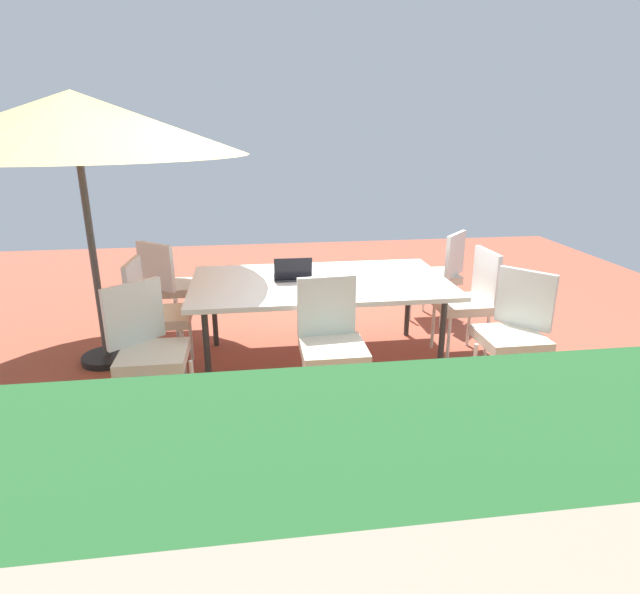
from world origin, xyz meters
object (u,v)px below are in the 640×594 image
at_px(dining_table, 320,285).
at_px(chair_southwest, 440,271).
at_px(chair_north, 331,339).
at_px(chair_northeast, 148,345).
at_px(chair_southeast, 169,283).
at_px(cup, 337,282).
at_px(chair_east, 155,310).
at_px(chair_west, 469,298).
at_px(laptop, 293,275).
at_px(chair_northwest, 514,329).
at_px(patio_umbrella, 74,124).

relative_size(dining_table, chair_southwest, 2.24).
bearing_deg(chair_north, chair_northeast, 172.67).
distance_m(chair_southeast, cup, 1.82).
height_order(dining_table, chair_southwest, chair_southwest).
bearing_deg(dining_table, chair_southwest, -149.11).
bearing_deg(chair_east, chair_west, -87.24).
bearing_deg(laptop, chair_northwest, 152.73).
xyz_separation_m(patio_umbrella, chair_east, (-0.50, 0.25, -1.48)).
bearing_deg(chair_northeast, chair_west, -24.63).
bearing_deg(cup, laptop, -36.43).
bearing_deg(chair_east, patio_umbrella, 67.13).
bearing_deg(chair_east, laptop, -83.99).
height_order(dining_table, patio_umbrella, patio_umbrella).
distance_m(dining_table, chair_southeast, 1.60).
xyz_separation_m(chair_northeast, cup, (-1.44, -0.55, 0.24)).
bearing_deg(dining_table, cup, 118.46).
bearing_deg(chair_northwest, patio_umbrella, -148.05).
bearing_deg(chair_north, chair_northwest, -4.52).
bearing_deg(chair_north, cup, 71.76).
xyz_separation_m(dining_table, chair_southwest, (-1.41, -0.84, -0.16)).
distance_m(chair_southwest, cup, 1.68).
height_order(chair_west, chair_southeast, same).
relative_size(chair_north, chair_northeast, 1.00).
height_order(chair_west, chair_east, same).
xyz_separation_m(chair_northwest, cup, (1.27, -0.60, 0.24)).
bearing_deg(dining_table, chair_northeast, 29.82).
xyz_separation_m(patio_umbrella, chair_southwest, (-3.31, -0.59, -1.48)).
xyz_separation_m(chair_east, laptop, (-1.17, -0.05, 0.25)).
bearing_deg(chair_southwest, chair_east, -30.50).
height_order(chair_southwest, chair_northwest, same).
distance_m(chair_southwest, chair_east, 2.93).
xyz_separation_m(chair_west, laptop, (1.58, -0.09, 0.25)).
distance_m(chair_east, cup, 1.55).
bearing_deg(chair_north, patio_umbrella, 145.61).
xyz_separation_m(patio_umbrella, chair_northwest, (-3.28, 1.05, -1.48)).
distance_m(chair_west, cup, 1.26).
bearing_deg(patio_umbrella, chair_west, 174.85).
relative_size(chair_southwest, laptop, 3.04).
height_order(dining_table, chair_northeast, chair_northeast).
height_order(chair_east, cup, chair_east).
bearing_deg(chair_east, chair_north, -117.00).
relative_size(patio_umbrella, chair_east, 2.75).
distance_m(chair_southwest, chair_west, 0.89).
xyz_separation_m(chair_north, chair_northwest, (-1.41, -0.01, 0.00)).
bearing_deg(patio_umbrella, chair_southeast, -133.98).
height_order(chair_east, chair_northwest, same).
bearing_deg(cup, chair_southwest, -140.85).
xyz_separation_m(chair_southeast, laptop, (-1.16, 0.74, 0.25)).
bearing_deg(chair_west, cup, -84.27).
relative_size(patio_umbrella, chair_northwest, 2.75).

